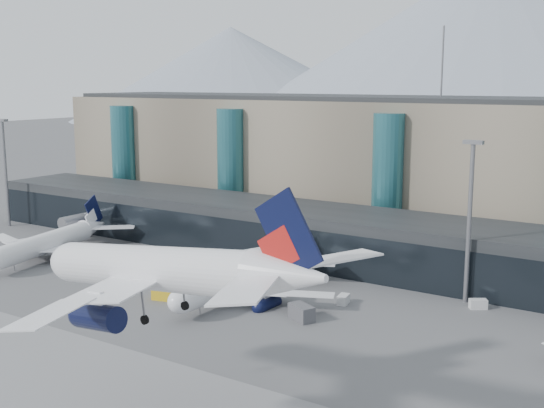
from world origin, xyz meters
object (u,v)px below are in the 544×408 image
at_px(veh_b, 191,270).
at_px(veh_f, 19,244).
at_px(hero_jet, 179,260).
at_px(veh_d, 478,304).
at_px(lightmast_left, 5,166).
at_px(lightmast_mid, 470,213).
at_px(veh_c, 301,313).
at_px(veh_h, 165,293).
at_px(jet_parked_left, 57,234).
at_px(veh_g, 343,299).
at_px(jet_parked_mid, 247,270).
at_px(veh_a, 99,257).

xyz_separation_m(veh_b, veh_f, (-43.17, -4.07, 0.08)).
bearing_deg(hero_jet, veh_d, 81.70).
distance_m(lightmast_left, hero_jet, 112.23).
height_order(lightmast_mid, veh_c, lightmast_mid).
distance_m(lightmast_mid, veh_h, 49.54).
bearing_deg(jet_parked_left, veh_h, -116.02).
bearing_deg(veh_f, veh_g, -97.42).
distance_m(veh_b, veh_c, 30.31).
bearing_deg(lightmast_mid, veh_d, -38.45).
relative_size(hero_jet, veh_b, 14.55).
bearing_deg(veh_b, veh_c, -119.46).
height_order(jet_parked_left, veh_c, jet_parked_left).
bearing_deg(veh_h, lightmast_mid, 16.79).
distance_m(veh_b, veh_f, 43.36).
bearing_deg(veh_g, lightmast_left, -104.87).
relative_size(lightmast_mid, veh_g, 10.18).
height_order(jet_parked_left, veh_f, jet_parked_left).
distance_m(jet_parked_mid, veh_f, 58.47).
height_order(hero_jet, jet_parked_left, hero_jet).
distance_m(veh_c, veh_f, 72.13).
height_order(lightmast_left, veh_c, lightmast_left).
distance_m(lightmast_left, jet_parked_left, 36.24).
xyz_separation_m(jet_parked_mid, veh_a, (-36.25, 1.42, -3.39)).
height_order(jet_parked_mid, veh_d, jet_parked_mid).
distance_m(hero_jet, jet_parked_left, 78.87).
bearing_deg(lightmast_left, veh_h, -17.56).
relative_size(jet_parked_left, veh_c, 8.74).
bearing_deg(veh_g, veh_h, -71.21).
bearing_deg(veh_h, veh_f, 154.50).
relative_size(lightmast_left, veh_b, 9.65).
relative_size(lightmast_left, lightmast_mid, 1.00).
height_order(veh_d, veh_f, veh_f).
relative_size(veh_a, veh_b, 1.04).
height_order(lightmast_mid, jet_parked_mid, lightmast_mid).
bearing_deg(lightmast_mid, veh_c, -129.58).
xyz_separation_m(jet_parked_left, veh_d, (80.19, 13.46, -3.63)).
xyz_separation_m(jet_parked_mid, veh_c, (13.53, -5.60, -3.03)).
bearing_deg(jet_parked_mid, veh_d, -65.33).
relative_size(lightmast_mid, jet_parked_mid, 0.75).
height_order(lightmast_mid, jet_parked_left, lightmast_mid).
xyz_separation_m(hero_jet, veh_f, (-78.53, 39.96, -16.99)).
bearing_deg(jet_parked_mid, veh_g, -71.56).
xyz_separation_m(jet_parked_left, jet_parked_mid, (46.46, -0.04, -0.20)).
relative_size(jet_parked_mid, veh_a, 12.40).
bearing_deg(veh_g, veh_a, -96.64).
bearing_deg(veh_h, veh_d, 13.05).
distance_m(veh_f, veh_h, 49.65).
bearing_deg(jet_parked_mid, veh_h, 137.02).
height_order(jet_parked_left, veh_g, jet_parked_left).
height_order(lightmast_mid, veh_g, lightmast_mid).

